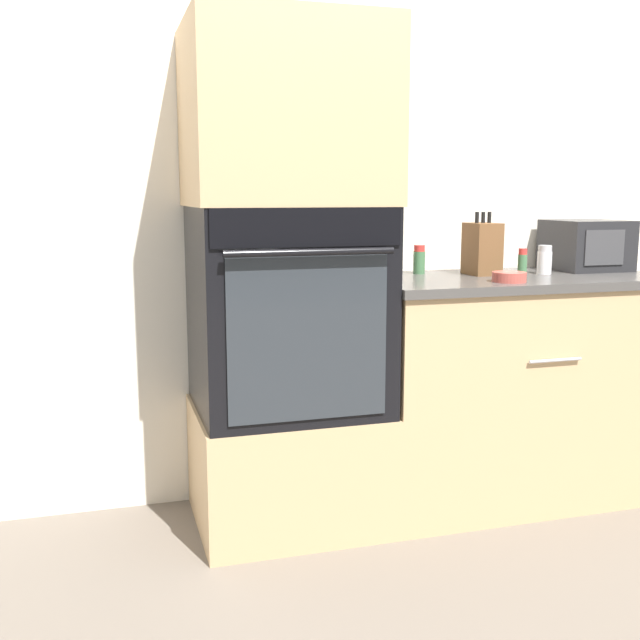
{
  "coord_description": "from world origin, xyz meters",
  "views": [
    {
      "loc": [
        -1.02,
        -2.39,
        1.27
      ],
      "look_at": [
        -0.25,
        0.21,
        0.81
      ],
      "focal_mm": 42.0,
      "sensor_mm": 36.0,
      "label": 1
    }
  ],
  "objects_px": {
    "bowl": "(509,277)",
    "microwave": "(586,245)",
    "condiment_jar_mid": "(522,263)",
    "wall_oven": "(287,309)",
    "knife_block": "(482,249)",
    "condiment_jar_near": "(545,260)",
    "condiment_jar_far": "(419,260)"
  },
  "relations": [
    {
      "from": "microwave",
      "to": "wall_oven",
      "type": "bearing_deg",
      "value": -174.76
    },
    {
      "from": "condiment_jar_mid",
      "to": "condiment_jar_far",
      "type": "bearing_deg",
      "value": 150.11
    },
    {
      "from": "microwave",
      "to": "condiment_jar_far",
      "type": "distance_m",
      "value": 0.77
    },
    {
      "from": "wall_oven",
      "to": "microwave",
      "type": "distance_m",
      "value": 1.4
    },
    {
      "from": "bowl",
      "to": "condiment_jar_far",
      "type": "xyz_separation_m",
      "value": [
        -0.21,
        0.36,
        0.04
      ]
    },
    {
      "from": "microwave",
      "to": "condiment_jar_near",
      "type": "bearing_deg",
      "value": -159.63
    },
    {
      "from": "condiment_jar_near",
      "to": "condiment_jar_far",
      "type": "relative_size",
      "value": 1.0
    },
    {
      "from": "wall_oven",
      "to": "microwave",
      "type": "xyz_separation_m",
      "value": [
        1.38,
        0.13,
        0.2
      ]
    },
    {
      "from": "wall_oven",
      "to": "condiment_jar_near",
      "type": "relative_size",
      "value": 6.4
    },
    {
      "from": "wall_oven",
      "to": "bowl",
      "type": "distance_m",
      "value": 0.85
    },
    {
      "from": "knife_block",
      "to": "condiment_jar_near",
      "type": "height_order",
      "value": "knife_block"
    },
    {
      "from": "condiment_jar_far",
      "to": "bowl",
      "type": "bearing_deg",
      "value": -59.95
    },
    {
      "from": "wall_oven",
      "to": "condiment_jar_far",
      "type": "distance_m",
      "value": 0.66
    },
    {
      "from": "condiment_jar_mid",
      "to": "bowl",
      "type": "bearing_deg",
      "value": -133.92
    },
    {
      "from": "knife_block",
      "to": "condiment_jar_mid",
      "type": "height_order",
      "value": "knife_block"
    },
    {
      "from": "wall_oven",
      "to": "bowl",
      "type": "height_order",
      "value": "wall_oven"
    },
    {
      "from": "wall_oven",
      "to": "bowl",
      "type": "bearing_deg",
      "value": -12.63
    },
    {
      "from": "condiment_jar_mid",
      "to": "wall_oven",
      "type": "bearing_deg",
      "value": 178.34
    },
    {
      "from": "microwave",
      "to": "condiment_jar_mid",
      "type": "distance_m",
      "value": 0.44
    },
    {
      "from": "knife_block",
      "to": "condiment_jar_mid",
      "type": "relative_size",
      "value": 2.28
    },
    {
      "from": "microwave",
      "to": "condiment_jar_near",
      "type": "relative_size",
      "value": 2.56
    },
    {
      "from": "knife_block",
      "to": "condiment_jar_near",
      "type": "relative_size",
      "value": 2.16
    },
    {
      "from": "knife_block",
      "to": "microwave",
      "type": "bearing_deg",
      "value": 5.04
    },
    {
      "from": "knife_block",
      "to": "bowl",
      "type": "distance_m",
      "value": 0.28
    },
    {
      "from": "bowl",
      "to": "microwave",
      "type": "bearing_deg",
      "value": 29.14
    },
    {
      "from": "wall_oven",
      "to": "knife_block",
      "type": "relative_size",
      "value": 2.97
    },
    {
      "from": "microwave",
      "to": "condiment_jar_mid",
      "type": "bearing_deg",
      "value": -159.2
    },
    {
      "from": "knife_block",
      "to": "condiment_jar_mid",
      "type": "distance_m",
      "value": 0.17
    },
    {
      "from": "knife_block",
      "to": "bowl",
      "type": "xyz_separation_m",
      "value": [
        -0.03,
        -0.26,
        -0.09
      ]
    },
    {
      "from": "bowl",
      "to": "condiment_jar_mid",
      "type": "height_order",
      "value": "condiment_jar_mid"
    },
    {
      "from": "condiment_jar_mid",
      "to": "condiment_jar_far",
      "type": "relative_size",
      "value": 0.94
    },
    {
      "from": "condiment_jar_near",
      "to": "condiment_jar_far",
      "type": "bearing_deg",
      "value": 162.94
    }
  ]
}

